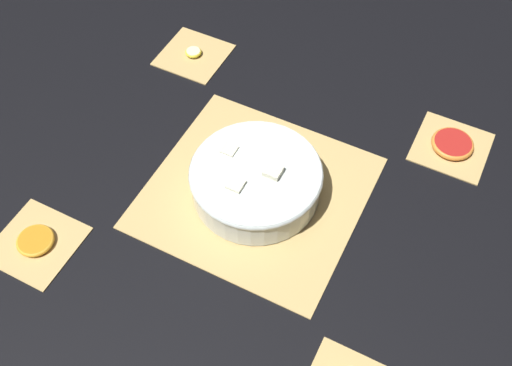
{
  "coord_description": "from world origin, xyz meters",
  "views": [
    {
      "loc": [
        -0.31,
        0.6,
        0.96
      ],
      "look_at": [
        0.0,
        0.0,
        0.03
      ],
      "focal_mm": 42.0,
      "sensor_mm": 36.0,
      "label": 1
    }
  ],
  "objects_px": {
    "banana_coin_single": "(193,52)",
    "fruit_salad_bowl": "(256,179)",
    "orange_slice_whole": "(35,241)",
    "grapefruit_slice": "(453,144)"
  },
  "relations": [
    {
      "from": "orange_slice_whole",
      "to": "grapefruit_slice",
      "type": "relative_size",
      "value": 0.8
    },
    {
      "from": "fruit_salad_bowl",
      "to": "grapefruit_slice",
      "type": "height_order",
      "value": "fruit_salad_bowl"
    },
    {
      "from": "banana_coin_single",
      "to": "orange_slice_whole",
      "type": "bearing_deg",
      "value": 90.0
    },
    {
      "from": "fruit_salad_bowl",
      "to": "grapefruit_slice",
      "type": "distance_m",
      "value": 0.42
    },
    {
      "from": "banana_coin_single",
      "to": "grapefruit_slice",
      "type": "bearing_deg",
      "value": -180.0
    },
    {
      "from": "orange_slice_whole",
      "to": "grapefruit_slice",
      "type": "distance_m",
      "value": 0.84
    },
    {
      "from": "banana_coin_single",
      "to": "fruit_salad_bowl",
      "type": "bearing_deg",
      "value": 137.26
    },
    {
      "from": "orange_slice_whole",
      "to": "grapefruit_slice",
      "type": "bearing_deg",
      "value": -137.25
    },
    {
      "from": "fruit_salad_bowl",
      "to": "banana_coin_single",
      "type": "height_order",
      "value": "fruit_salad_bowl"
    },
    {
      "from": "banana_coin_single",
      "to": "grapefruit_slice",
      "type": "relative_size",
      "value": 0.44
    }
  ]
}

